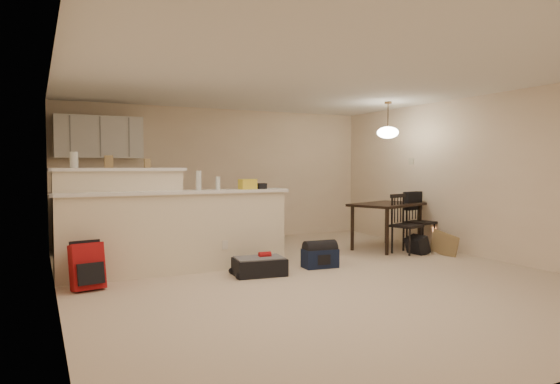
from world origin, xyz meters
TOP-DOWN VIEW (x-y plane):
  - room at (0.00, 0.00)m, footprint 7.00×7.02m
  - breakfast_bar at (-1.76, 0.98)m, footprint 3.08×0.58m
  - upper_cabinets at (-2.20, 3.32)m, footprint 1.40×0.34m
  - kitchen_counter at (-2.00, 3.19)m, footprint 1.80×0.60m
  - thermostat at (2.98, 1.55)m, footprint 0.02×0.12m
  - jar at (-2.74, 1.12)m, footprint 0.10×0.10m
  - cereal_box at (-2.33, 1.12)m, footprint 0.10×0.07m
  - small_box at (-1.85, 1.12)m, footprint 0.08×0.06m
  - bottle_a at (-1.22, 0.90)m, footprint 0.07×0.07m
  - bottle_b at (-0.94, 0.90)m, footprint 0.06×0.06m
  - bag_lump at (-0.51, 0.90)m, footprint 0.22×0.18m
  - pouch at (-0.29, 0.90)m, footprint 0.12×0.10m
  - dining_table at (2.20, 1.24)m, footprint 1.46×1.22m
  - pendant_lamp at (2.20, 1.24)m, footprint 0.36×0.36m
  - dining_chair_near at (2.20, 0.73)m, footprint 0.52×0.51m
  - dining_chair_far at (2.74, 1.01)m, footprint 0.50×0.48m
  - suitcase at (-0.60, 0.30)m, footprint 0.70×0.49m
  - red_backpack at (-2.67, 0.48)m, footprint 0.38×0.28m
  - navy_duffel at (0.36, 0.37)m, footprint 0.50×0.30m
  - black_daypack at (2.32, 0.61)m, footprint 0.24×0.33m
  - cardboard_sheet at (2.60, 0.31)m, footprint 0.10×0.47m

SIDE VIEW (x-z plane):
  - suitcase at x=-0.60m, z-range 0.00..0.22m
  - navy_duffel at x=0.36m, z-range 0.00..0.26m
  - black_daypack at x=2.32m, z-range 0.00..0.28m
  - cardboard_sheet at x=2.60m, z-range 0.00..0.36m
  - red_backpack at x=-2.67m, z-range 0.00..0.53m
  - kitchen_counter at x=-2.00m, z-range 0.00..0.90m
  - dining_chair_far at x=2.74m, z-range 0.00..0.95m
  - dining_chair_near at x=2.20m, z-range 0.00..0.96m
  - breakfast_bar at x=-1.76m, z-range -0.09..1.30m
  - dining_table at x=2.20m, z-range 0.30..1.08m
  - pouch at x=-0.29m, z-range 1.09..1.17m
  - bag_lump at x=-0.51m, z-range 1.09..1.23m
  - bottle_b at x=-0.94m, z-range 1.09..1.27m
  - bottle_a at x=-1.22m, z-range 1.09..1.35m
  - room at x=0.00m, z-range 0.00..2.50m
  - small_box at x=-1.85m, z-range 1.39..1.51m
  - cereal_box at x=-2.33m, z-range 1.39..1.55m
  - jar at x=-2.74m, z-range 1.39..1.59m
  - thermostat at x=2.98m, z-range 1.44..1.56m
  - upper_cabinets at x=-2.20m, z-range 1.55..2.25m
  - pendant_lamp at x=2.20m, z-range 1.68..2.30m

